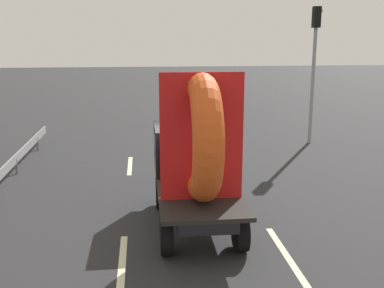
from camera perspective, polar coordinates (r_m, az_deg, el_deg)
The scene contains 9 objects.
ground_plane at distance 13.17m, azimuth 0.52°, elevation -8.48°, with size 120.00×120.00×0.00m, color #28282B.
flatbed_truck at distance 11.89m, azimuth 0.43°, elevation -1.23°, with size 2.02×4.88×4.07m.
distant_sedan at distance 29.82m, azimuth 3.60°, elevation 5.19°, with size 1.69×3.94×1.28m.
traffic_light at distance 21.67m, azimuth 14.71°, elevation 10.33°, with size 0.42×0.36×6.04m.
guardrail at distance 16.13m, azimuth -22.23°, elevation -3.39°, with size 0.10×14.10×0.71m.
lane_dash_left_near at distance 10.64m, azimuth -8.52°, elevation -14.18°, with size 2.78×0.16×0.01m, color beige.
lane_dash_left_far at distance 17.92m, azimuth -7.59°, elevation -2.63°, with size 2.52×0.16×0.01m, color beige.
lane_dash_right_near at distance 11.07m, azimuth 11.45°, elevation -13.16°, with size 2.98×0.16×0.01m, color beige.
lane_dash_right_far at distance 17.97m, azimuth 4.24°, elevation -2.50°, with size 2.89×0.16×0.01m, color beige.
Camera 1 is at (-1.43, -12.14, 4.89)m, focal length 43.69 mm.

